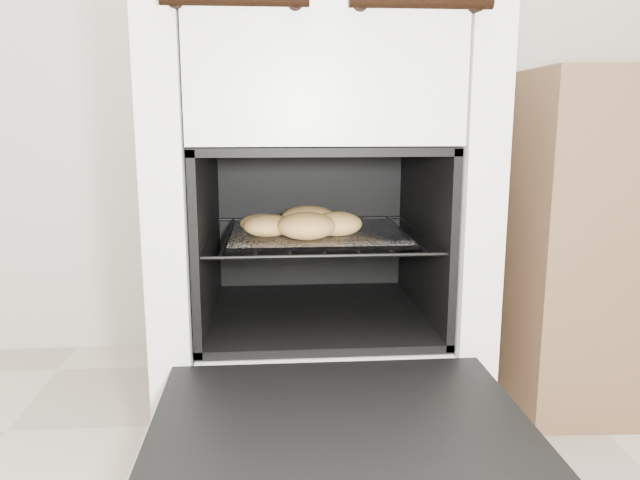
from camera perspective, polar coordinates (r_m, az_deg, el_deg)
The scene contains 5 objects.
stove at distance 1.44m, azimuth -0.50°, elevation 3.36°, with size 0.66×0.73×1.01m.
oven_door at distance 1.00m, azimuth 1.85°, elevation -17.00°, with size 0.59×0.46×0.04m.
oven_rack at distance 1.38m, azimuth -0.28°, elevation 0.51°, with size 0.48×0.46×0.01m.
foil_sheet at distance 1.36m, azimuth -0.22°, elevation 0.61°, with size 0.37×0.33×0.01m, color white.
baked_rolls at distance 1.32m, azimuth -1.72°, elevation 1.56°, with size 0.27×0.24×0.05m.
Camera 1 is at (-0.07, -0.29, 0.69)m, focal length 35.00 mm.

